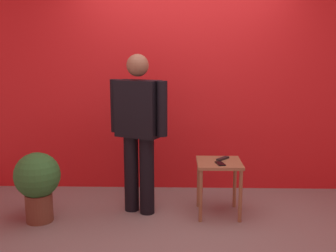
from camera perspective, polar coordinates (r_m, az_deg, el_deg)
The scene contains 7 objects.
ground_plane at distance 3.63m, azimuth 2.30°, elevation -15.99°, with size 12.00×12.00×0.00m, color gray.
back_wall_red at distance 4.64m, azimuth 2.20°, elevation 10.25°, with size 6.29×0.12×3.19m, color red.
standing_person at distance 3.92m, azimuth -4.32°, elevation 0.01°, with size 0.62×0.37×1.61m.
side_table at distance 3.99m, azimuth 7.42°, elevation -6.56°, with size 0.44×0.44×0.56m.
cell_phone at distance 3.87m, azimuth 7.60°, elevation -5.44°, with size 0.07×0.14×0.01m, color black.
tv_remote at distance 4.03m, azimuth 7.97°, elevation -4.71°, with size 0.04×0.17×0.02m, color black.
potted_plant at distance 4.01m, azimuth -18.44°, elevation -7.61°, with size 0.44×0.44×0.69m.
Camera 1 is at (-0.06, -3.24, 1.63)m, focal length 41.90 mm.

